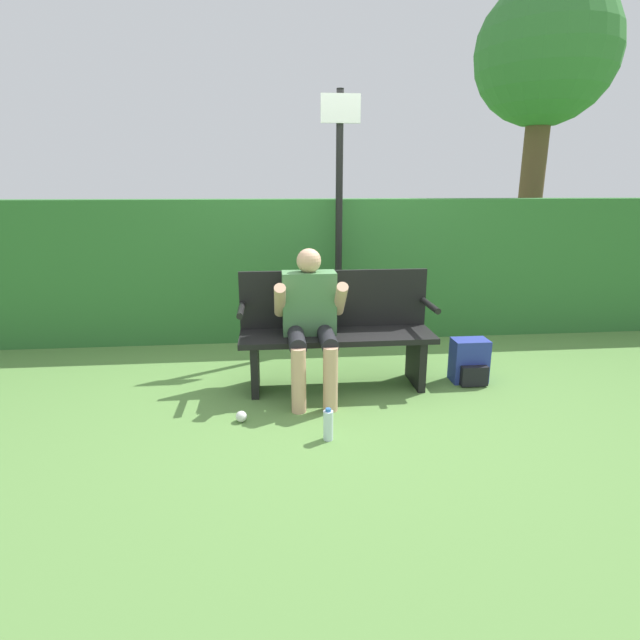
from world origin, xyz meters
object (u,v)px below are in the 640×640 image
(water_bottle, at_px, (328,425))
(signpost, at_px, (339,207))
(park_bench, at_px, (336,330))
(parked_car, at_px, (106,227))
(person_seated, at_px, (310,315))
(backpack, at_px, (470,362))
(tree, at_px, (545,60))

(water_bottle, relative_size, signpost, 0.09)
(park_bench, height_order, parked_car, parked_car)
(person_seated, relative_size, parked_car, 0.24)
(person_seated, relative_size, water_bottle, 5.16)
(signpost, bearing_deg, park_bench, -98.71)
(park_bench, distance_m, backpack, 1.19)
(park_bench, relative_size, tree, 0.38)
(person_seated, height_order, tree, tree)
(signpost, relative_size, parked_car, 0.52)
(park_bench, relative_size, backpack, 4.25)
(water_bottle, bearing_deg, person_seated, 93.55)
(person_seated, relative_size, signpost, 0.46)
(park_bench, relative_size, person_seated, 1.37)
(tree, bearing_deg, backpack, -123.47)
(park_bench, xyz_separation_m, person_seated, (-0.22, -0.14, 0.17))
(person_seated, bearing_deg, backpack, 3.15)
(park_bench, bearing_deg, tree, 42.93)
(park_bench, height_order, person_seated, person_seated)
(park_bench, relative_size, parked_car, 0.33)
(park_bench, xyz_separation_m, signpost, (0.16, 1.07, 0.95))
(water_bottle, bearing_deg, backpack, 34.04)
(park_bench, xyz_separation_m, backpack, (1.15, -0.07, -0.30))
(backpack, relative_size, tree, 0.09)
(park_bench, distance_m, water_bottle, 1.05)
(backpack, distance_m, signpost, 1.96)
(park_bench, distance_m, signpost, 1.44)
(water_bottle, xyz_separation_m, parked_car, (-4.40, 9.98, 0.51))
(backpack, height_order, parked_car, parked_car)
(tree, bearing_deg, park_bench, -137.07)
(park_bench, bearing_deg, backpack, -3.42)
(tree, bearing_deg, water_bottle, -130.41)
(backpack, bearing_deg, parked_car, 122.20)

